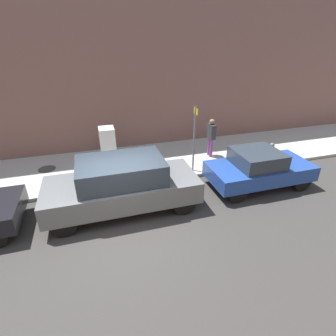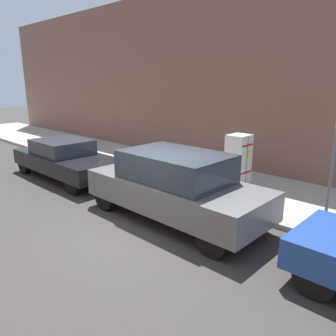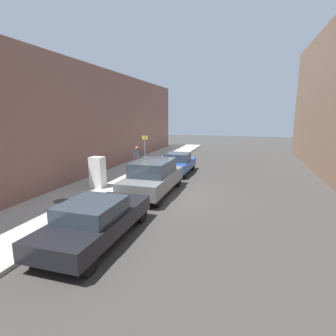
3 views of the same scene
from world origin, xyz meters
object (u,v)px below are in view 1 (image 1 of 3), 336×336
(fire_hydrant, at_px, (271,151))
(parked_hatchback_blue, at_px, (259,168))
(discarded_refrigerator, at_px, (108,147))
(pedestrian_walking_far, at_px, (211,135))
(parked_suv_gray, at_px, (122,184))
(street_sign_post, at_px, (194,136))

(fire_hydrant, height_order, parked_hatchback_blue, parked_hatchback_blue)
(discarded_refrigerator, distance_m, parked_hatchback_blue, 6.10)
(pedestrian_walking_far, bearing_deg, parked_suv_gray, -63.28)
(discarded_refrigerator, relative_size, parked_suv_gray, 0.35)
(street_sign_post, relative_size, pedestrian_walking_far, 1.53)
(discarded_refrigerator, bearing_deg, parked_hatchback_blue, 58.83)
(street_sign_post, xyz_separation_m, fire_hydrant, (-0.03, 3.78, -1.10))
(discarded_refrigerator, xyz_separation_m, parked_suv_gray, (3.16, 0.14, -0.06))
(fire_hydrant, distance_m, parked_suv_gray, 7.12)
(parked_suv_gray, bearing_deg, street_sign_post, 118.11)
(discarded_refrigerator, distance_m, pedestrian_walking_far, 4.57)
(discarded_refrigerator, xyz_separation_m, parked_hatchback_blue, (3.16, 5.22, -0.23))
(pedestrian_walking_far, height_order, parked_suv_gray, pedestrian_walking_far)
(parked_hatchback_blue, bearing_deg, parked_suv_gray, -90.00)
(street_sign_post, bearing_deg, parked_hatchback_blue, 49.59)
(discarded_refrigerator, height_order, pedestrian_walking_far, pedestrian_walking_far)
(street_sign_post, bearing_deg, pedestrian_walking_far, 131.23)
(parked_suv_gray, distance_m, parked_hatchback_blue, 5.08)
(street_sign_post, distance_m, fire_hydrant, 3.94)
(discarded_refrigerator, distance_m, parked_suv_gray, 3.16)
(discarded_refrigerator, bearing_deg, pedestrian_walking_far, 85.60)
(street_sign_post, xyz_separation_m, parked_hatchback_blue, (1.67, 1.96, -0.89))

